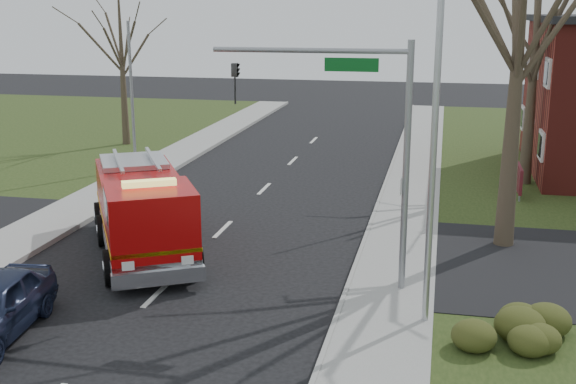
# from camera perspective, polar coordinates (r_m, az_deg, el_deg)

# --- Properties ---
(ground) EXTENTS (120.00, 120.00, 0.00)m
(ground) POSITION_cam_1_polar(r_m,az_deg,el_deg) (20.19, -10.28, -7.92)
(ground) COLOR black
(ground) RESTS_ON ground
(sidewalk_right) EXTENTS (2.40, 80.00, 0.15)m
(sidewalk_right) POSITION_cam_1_polar(r_m,az_deg,el_deg) (18.80, 7.71, -9.29)
(sidewalk_right) COLOR gray
(sidewalk_right) RESTS_ON ground
(health_center_sign) EXTENTS (0.12, 2.00, 1.40)m
(health_center_sign) POSITION_cam_1_polar(r_m,az_deg,el_deg) (30.61, 17.77, 1.03)
(health_center_sign) COLOR #56141C
(health_center_sign) RESTS_ON ground
(hedge_corner) EXTENTS (2.80, 2.00, 0.90)m
(hedge_corner) POSITION_cam_1_polar(r_m,az_deg,el_deg) (17.72, 16.68, -9.53)
(hedge_corner) COLOR #303714
(hedge_corner) RESTS_ON lawn_right
(bare_tree_near) EXTENTS (6.00, 6.00, 12.00)m
(bare_tree_near) POSITION_cam_1_polar(r_m,az_deg,el_deg) (23.30, 17.94, 13.29)
(bare_tree_near) COLOR #352B1F
(bare_tree_near) RESTS_ON ground
(bare_tree_far) EXTENTS (5.25, 5.25, 10.50)m
(bare_tree_far) POSITION_cam_1_polar(r_m,az_deg,el_deg) (32.42, 19.04, 11.68)
(bare_tree_far) COLOR #352B1F
(bare_tree_far) RESTS_ON ground
(bare_tree_left) EXTENTS (4.50, 4.50, 9.00)m
(bare_tree_left) POSITION_cam_1_polar(r_m,az_deg,el_deg) (41.11, -13.05, 11.20)
(bare_tree_left) COLOR #352B1F
(bare_tree_left) RESTS_ON ground
(traffic_signal_mast) EXTENTS (5.29, 0.18, 6.80)m
(traffic_signal_mast) POSITION_cam_1_polar(r_m,az_deg,el_deg) (19.04, 5.57, 5.63)
(traffic_signal_mast) COLOR gray
(traffic_signal_mast) RESTS_ON ground
(streetlight_pole) EXTENTS (1.48, 0.16, 8.40)m
(streetlight_pole) POSITION_cam_1_polar(r_m,az_deg,el_deg) (16.97, 11.25, 3.82)
(streetlight_pole) COLOR #B7BABF
(streetlight_pole) RESTS_ON ground
(utility_pole_far) EXTENTS (0.14, 0.14, 7.00)m
(utility_pole_far) POSITION_cam_1_polar(r_m,az_deg,el_deg) (34.51, -12.23, 7.26)
(utility_pole_far) COLOR gray
(utility_pole_far) RESTS_ON ground
(fire_engine) EXTENTS (5.70, 7.54, 2.93)m
(fire_engine) POSITION_cam_1_polar(r_m,az_deg,el_deg) (23.00, -11.39, -1.70)
(fire_engine) COLOR #A50707
(fire_engine) RESTS_ON ground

